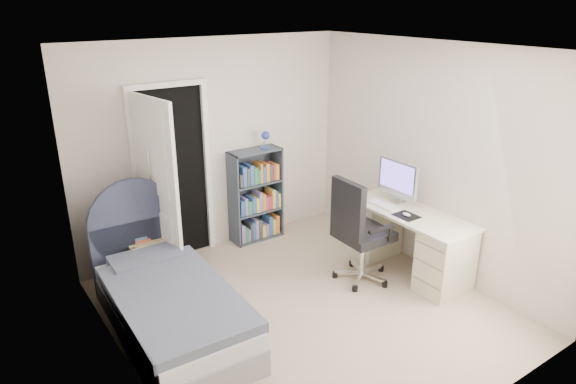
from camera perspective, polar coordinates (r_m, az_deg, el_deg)
room_shell at (r=4.65m, az=1.99°, el=0.08°), size 3.50×3.70×2.60m
door at (r=5.63m, az=-13.75°, el=0.92°), size 0.92×0.82×2.06m
bed at (r=4.92m, az=-13.12°, el=-11.92°), size 1.00×2.01×1.22m
nightstand at (r=5.71m, az=-15.67°, el=-5.97°), size 0.41×0.41×0.60m
floor_lamp at (r=5.63m, az=-14.27°, el=-3.76°), size 0.22×0.22×1.51m
bookcase at (r=6.43m, az=-3.55°, el=-0.70°), size 0.65×0.28×1.39m
desk at (r=5.86m, az=13.15°, el=-5.05°), size 0.59×1.47×1.20m
office_chair at (r=5.44m, az=7.71°, el=-3.84°), size 0.60×0.61×1.17m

